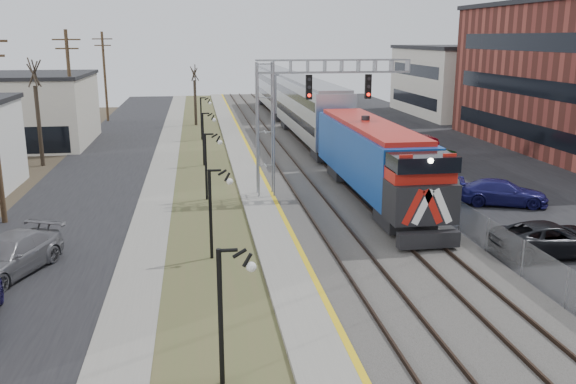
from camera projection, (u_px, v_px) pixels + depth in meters
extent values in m
cube|color=black|center=(95.00, 178.00, 41.68)|extent=(7.00, 120.00, 0.04)
cube|color=gray|center=(161.00, 176.00, 42.33)|extent=(2.00, 120.00, 0.08)
cube|color=#4A532C|center=(205.00, 174.00, 42.77)|extent=(4.00, 120.00, 0.06)
cube|color=gray|center=(247.00, 172.00, 43.18)|extent=(2.00, 120.00, 0.24)
cube|color=#595651|center=(317.00, 170.00, 43.90)|extent=(8.00, 120.00, 0.20)
cube|color=black|center=(474.00, 166.00, 45.66)|extent=(16.00, 120.00, 0.04)
cube|color=gold|center=(260.00, 170.00, 43.27)|extent=(0.24, 120.00, 0.01)
cube|color=#2D2119|center=(279.00, 169.00, 43.46)|extent=(0.08, 120.00, 0.15)
cube|color=#2D2119|center=(300.00, 168.00, 43.68)|extent=(0.08, 120.00, 0.15)
cube|color=#2D2119|center=(327.00, 167.00, 43.97)|extent=(0.08, 120.00, 0.15)
cube|color=#2D2119|center=(347.00, 166.00, 44.19)|extent=(0.08, 120.00, 0.15)
cube|color=#123F95|center=(374.00, 162.00, 34.79)|extent=(3.00, 17.00, 4.25)
cube|color=black|center=(428.00, 240.00, 26.89)|extent=(2.80, 0.50, 0.70)
cube|color=#A6A8B0|center=(309.00, 111.00, 54.12)|extent=(3.00, 22.00, 5.33)
cube|color=#A6A8B0|center=(276.00, 90.00, 75.97)|extent=(3.00, 22.00, 5.33)
cube|color=gray|center=(265.00, 132.00, 35.58)|extent=(1.00, 1.00, 8.00)
cube|color=gray|center=(333.00, 66.00, 35.24)|extent=(9.00, 0.80, 0.80)
cube|color=black|center=(309.00, 87.00, 34.87)|extent=(0.35, 0.25, 1.40)
cube|color=black|center=(368.00, 86.00, 35.38)|extent=(0.35, 0.25, 1.40)
cylinder|color=black|center=(221.00, 319.00, 16.41)|extent=(0.14, 0.14, 4.00)
cylinder|color=black|center=(211.00, 215.00, 25.99)|extent=(0.14, 0.14, 4.00)
cylinder|color=black|center=(206.00, 167.00, 35.57)|extent=(0.14, 0.14, 4.00)
cylinder|color=black|center=(203.00, 140.00, 45.15)|extent=(0.14, 0.14, 4.00)
cylinder|color=black|center=(201.00, 119.00, 56.65)|extent=(0.14, 0.14, 4.00)
cylinder|color=#4C3823|center=(71.00, 93.00, 49.61)|extent=(0.28, 0.28, 10.00)
cylinder|color=#4C3823|center=(105.00, 77.00, 68.77)|extent=(0.28, 0.28, 10.00)
cube|color=gray|center=(373.00, 159.00, 44.34)|extent=(0.04, 120.00, 1.60)
cube|color=beige|center=(7.00, 111.00, 53.95)|extent=(14.00, 12.00, 6.00)
cube|color=beige|center=(476.00, 82.00, 75.45)|extent=(16.00, 18.00, 8.00)
cylinder|color=#382D23|center=(39.00, 126.00, 45.10)|extent=(0.30, 0.30, 5.95)
cylinder|color=#382D23|center=(195.00, 103.00, 66.05)|extent=(0.30, 0.30, 4.90)
imported|color=black|center=(551.00, 240.00, 26.78)|extent=(5.29, 2.46, 1.47)
imported|color=navy|center=(503.00, 193.00, 34.84)|extent=(5.33, 3.59, 1.43)
imported|color=slate|center=(421.00, 161.00, 43.38)|extent=(4.99, 2.66, 1.62)
imported|color=#0B3712|center=(431.00, 154.00, 47.03)|extent=(4.16, 2.29, 1.30)
imported|color=slate|center=(8.00, 257.00, 24.51)|extent=(4.09, 5.85, 1.57)
imported|color=maroon|center=(411.00, 139.00, 52.98)|extent=(4.63, 1.76, 1.51)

